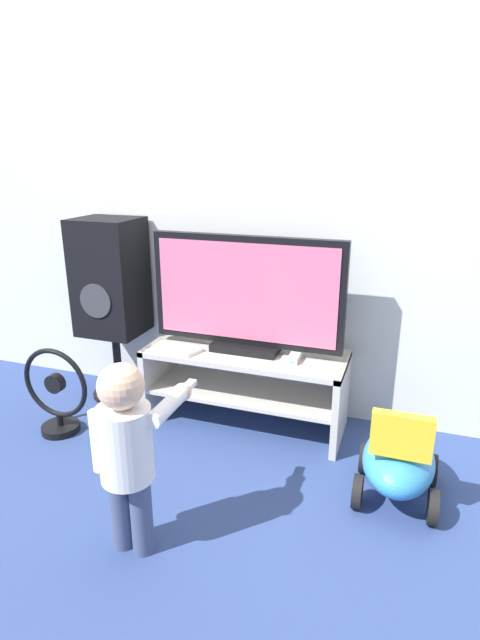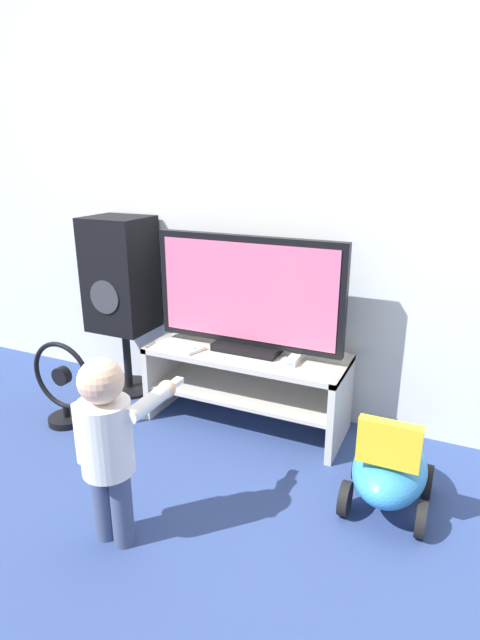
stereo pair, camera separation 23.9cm
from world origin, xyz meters
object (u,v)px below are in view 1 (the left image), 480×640
(remote_primary, at_px, (194,352))
(floor_fan, at_px, (57,395))
(television, at_px, (246,296))
(child, at_px, (128,444))
(game_console, at_px, (296,356))
(speaker_tower, at_px, (111,281))
(ride_on_toy, at_px, (398,461))

(remote_primary, relative_size, floor_fan, 0.27)
(television, distance_m, remote_primary, 0.42)
(child, bearing_deg, floor_fan, 143.77)
(game_console, bearing_deg, floor_fan, -161.46)
(child, bearing_deg, game_console, 69.35)
(game_console, height_order, remote_primary, game_console)
(game_console, relative_size, remote_primary, 1.36)
(child, bearing_deg, speaker_tower, 124.80)
(television, xyz_separation_m, game_console, (0.29, -0.04, -0.30))
(ride_on_toy, bearing_deg, speaker_tower, 164.89)
(floor_fan, height_order, ride_on_toy, floor_fan)
(remote_primary, bearing_deg, television, 31.19)
(television, height_order, remote_primary, television)
(television, height_order, ride_on_toy, television)
(floor_fan, xyz_separation_m, ride_on_toy, (1.82, 0.04, -0.04))
(television, height_order, child, television)
(remote_primary, xyz_separation_m, ride_on_toy, (1.11, -0.26, -0.27))
(game_console, bearing_deg, ride_on_toy, -33.50)
(floor_fan, bearing_deg, television, 25.43)
(child, relative_size, floor_fan, 1.58)
(floor_fan, distance_m, ride_on_toy, 1.82)
(television, height_order, floor_fan, television)
(game_console, distance_m, floor_fan, 1.34)
(television, distance_m, floor_fan, 1.19)
(remote_primary, height_order, floor_fan, floor_fan)
(speaker_tower, distance_m, floor_fan, 0.74)
(game_console, height_order, floor_fan, floor_fan)
(remote_primary, relative_size, child, 0.17)
(game_console, bearing_deg, television, 172.92)
(remote_primary, height_order, speaker_tower, speaker_tower)
(remote_primary, bearing_deg, floor_fan, -156.79)
(television, relative_size, child, 1.35)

